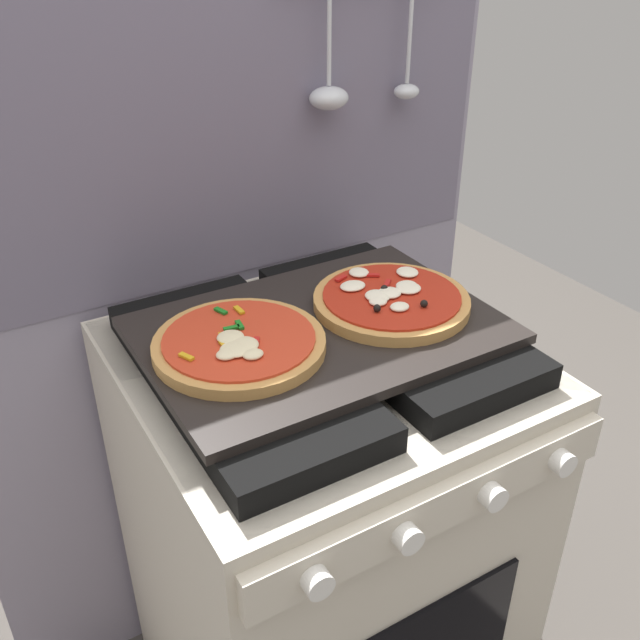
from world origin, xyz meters
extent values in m
cube|color=gray|center=(0.00, 0.34, 0.78)|extent=(1.10, 0.03, 1.55)
cube|color=slate|center=(0.00, 0.32, 1.15)|extent=(1.08, 0.00, 0.56)
cylinder|color=silver|center=(0.19, 0.29, 1.29)|extent=(0.01, 0.01, 0.18)
ellipsoid|color=silver|center=(0.19, 0.29, 1.18)|extent=(0.07, 0.06, 0.04)
cylinder|color=silver|center=(0.36, 0.29, 1.28)|extent=(0.01, 0.01, 0.19)
ellipsoid|color=silver|center=(0.36, 0.29, 1.17)|extent=(0.05, 0.04, 0.03)
cube|color=beige|center=(0.00, 0.00, 0.43)|extent=(0.60, 0.60, 0.86)
cube|color=black|center=(0.00, 0.00, 0.85)|extent=(0.59, 0.59, 0.01)
cube|color=black|center=(-0.14, 0.00, 0.88)|extent=(0.24, 0.51, 0.04)
cube|color=black|center=(0.14, 0.00, 0.88)|extent=(0.24, 0.51, 0.04)
cube|color=beige|center=(0.00, -0.31, 0.80)|extent=(0.58, 0.02, 0.07)
cylinder|color=silver|center=(-0.20, -0.33, 0.80)|extent=(0.04, 0.02, 0.04)
cylinder|color=silver|center=(-0.07, -0.33, 0.80)|extent=(0.04, 0.02, 0.04)
cylinder|color=silver|center=(0.07, -0.33, 0.80)|extent=(0.04, 0.02, 0.04)
cylinder|color=silver|center=(0.20, -0.33, 0.80)|extent=(0.04, 0.02, 0.04)
cube|color=black|center=(0.00, 0.00, 0.91)|extent=(0.54, 0.38, 0.02)
cylinder|color=#C18947|center=(-0.14, 0.00, 0.93)|extent=(0.25, 0.25, 0.02)
cylinder|color=red|center=(-0.14, 0.00, 0.94)|extent=(0.22, 0.22, 0.00)
ellipsoid|color=beige|center=(-0.16, -0.03, 0.94)|extent=(0.05, 0.04, 0.01)
ellipsoid|color=beige|center=(-0.14, -0.06, 0.94)|extent=(0.03, 0.03, 0.01)
ellipsoid|color=beige|center=(-0.14, -0.03, 0.94)|extent=(0.04, 0.04, 0.01)
ellipsoid|color=beige|center=(-0.15, 0.00, 0.94)|extent=(0.04, 0.04, 0.01)
ellipsoid|color=beige|center=(-0.17, -0.04, 0.94)|extent=(0.03, 0.03, 0.01)
cube|color=gold|center=(-0.17, -0.01, 0.94)|extent=(0.01, 0.02, 0.00)
cube|color=#19721E|center=(-0.14, 0.02, 0.94)|extent=(0.02, 0.01, 0.00)
cube|color=gold|center=(-0.10, 0.07, 0.94)|extent=(0.01, 0.02, 0.00)
cube|color=red|center=(-0.12, -0.03, 0.94)|extent=(0.02, 0.02, 0.00)
cube|color=gold|center=(-0.22, -0.01, 0.94)|extent=(0.02, 0.03, 0.00)
cube|color=#19721E|center=(-0.12, 0.03, 0.94)|extent=(0.01, 0.02, 0.00)
cube|color=#19721E|center=(-0.13, 0.08, 0.94)|extent=(0.02, 0.03, 0.00)
cube|color=gold|center=(-0.16, 0.01, 0.94)|extent=(0.01, 0.03, 0.00)
cylinder|color=#C18947|center=(0.13, -0.01, 0.93)|extent=(0.25, 0.25, 0.02)
cylinder|color=#AD2614|center=(0.13, -0.01, 0.94)|extent=(0.22, 0.22, 0.00)
ellipsoid|color=#F4EACC|center=(0.11, -0.05, 0.94)|extent=(0.03, 0.03, 0.01)
ellipsoid|color=#F4EACC|center=(0.09, -0.02, 0.94)|extent=(0.03, 0.03, 0.01)
ellipsoid|color=#F4EACC|center=(0.20, 0.04, 0.94)|extent=(0.04, 0.04, 0.01)
ellipsoid|color=#F4EACC|center=(0.16, -0.01, 0.94)|extent=(0.04, 0.04, 0.01)
ellipsoid|color=#F4EACC|center=(0.16, 0.00, 0.94)|extent=(0.04, 0.03, 0.01)
ellipsoid|color=#F4EACC|center=(0.12, 0.08, 0.94)|extent=(0.03, 0.03, 0.01)
ellipsoid|color=#F4EACC|center=(0.10, -0.01, 0.94)|extent=(0.04, 0.04, 0.01)
ellipsoid|color=#F4EACC|center=(0.09, 0.04, 0.94)|extent=(0.04, 0.03, 0.01)
ellipsoid|color=#F4EACC|center=(0.13, -0.01, 0.94)|extent=(0.04, 0.04, 0.01)
cube|color=red|center=(0.14, 0.02, 0.94)|extent=(0.02, 0.02, 0.00)
cube|color=gold|center=(0.16, -0.01, 0.94)|extent=(0.03, 0.02, 0.00)
cube|color=red|center=(0.14, 0.06, 0.94)|extent=(0.02, 0.02, 0.00)
sphere|color=black|center=(0.08, -0.04, 0.94)|extent=(0.01, 0.01, 0.01)
sphere|color=black|center=(0.15, -0.07, 0.94)|extent=(0.01, 0.01, 0.01)
sphere|color=black|center=(0.12, 0.01, 0.94)|extent=(0.01, 0.01, 0.01)
cube|color=red|center=(0.09, 0.08, 0.94)|extent=(0.03, 0.02, 0.00)
camera|label=1|loc=(-0.48, -0.80, 1.47)|focal=39.62mm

